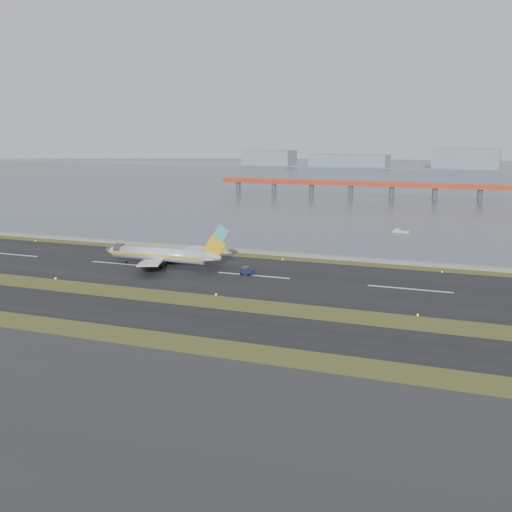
# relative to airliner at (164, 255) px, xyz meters

# --- Properties ---
(ground) EXTENTS (1000.00, 1000.00, 0.00)m
(ground) POSITION_rel_airliner_xyz_m (27.06, -31.22, -3.46)
(ground) COLOR #404B1A
(ground) RESTS_ON ground
(apron_strip) EXTENTS (1000.00, 50.00, 0.10)m
(apron_strip) POSITION_rel_airliner_xyz_m (27.06, -86.22, -3.41)
(apron_strip) COLOR #2C2C2E
(apron_strip) RESTS_ON ground
(taxiway_strip) EXTENTS (1000.00, 18.00, 0.10)m
(taxiway_strip) POSITION_rel_airliner_xyz_m (27.06, -43.22, -3.41)
(taxiway_strip) COLOR black
(taxiway_strip) RESTS_ON ground
(runway_strip) EXTENTS (1000.00, 45.00, 0.10)m
(runway_strip) POSITION_rel_airliner_xyz_m (27.06, -1.22, -3.41)
(runway_strip) COLOR black
(runway_strip) RESTS_ON ground
(seawall) EXTENTS (1000.00, 2.50, 1.00)m
(seawall) POSITION_rel_airliner_xyz_m (27.06, 28.78, -2.96)
(seawall) COLOR gray
(seawall) RESTS_ON ground
(bay_water) EXTENTS (1400.00, 800.00, 1.30)m
(bay_water) POSITION_rel_airliner_xyz_m (27.06, 428.78, -3.46)
(bay_water) COLOR #414D5D
(bay_water) RESTS_ON ground
(red_pier) EXTENTS (260.00, 5.00, 10.20)m
(red_pier) POSITION_rel_airliner_xyz_m (47.06, 218.78, 3.82)
(red_pier) COLOR #BB4220
(red_pier) RESTS_ON ground
(far_shoreline) EXTENTS (1400.00, 80.00, 60.50)m
(far_shoreline) POSITION_rel_airliner_xyz_m (40.68, 588.78, 2.61)
(far_shoreline) COLOR gray
(far_shoreline) RESTS_ON ground
(airliner) EXTENTS (38.52, 32.89, 12.80)m
(airliner) POSITION_rel_airliner_xyz_m (0.00, 0.00, 0.00)
(airliner) COLOR silver
(airliner) RESTS_ON ground
(pushback_tug) EXTENTS (3.77, 2.61, 2.22)m
(pushback_tug) POSITION_rel_airliner_xyz_m (25.19, -1.08, -2.38)
(pushback_tug) COLOR #142038
(pushback_tug) RESTS_ON ground
(workboat_near) EXTENTS (6.45, 2.67, 1.52)m
(workboat_near) POSITION_rel_airliner_xyz_m (49.92, 88.53, -2.98)
(workboat_near) COLOR silver
(workboat_near) RESTS_ON ground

